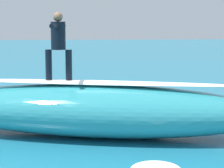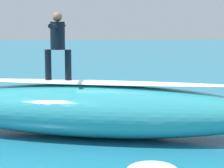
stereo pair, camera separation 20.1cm
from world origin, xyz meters
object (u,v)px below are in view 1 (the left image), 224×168
(surfer_riding, at_px, (58,41))
(surfboard_paddling, at_px, (156,115))
(surfboard_riding, at_px, (59,82))
(surfer_paddling, at_px, (155,110))

(surfer_riding, relative_size, surfboard_paddling, 0.75)
(surfboard_riding, bearing_deg, surfer_riding, 0.00)
(surfer_paddling, bearing_deg, surfer_riding, 149.59)
(surfboard_riding, distance_m, surfboard_paddling, 3.64)
(surfboard_riding, distance_m, surfer_paddling, 3.47)
(surfboard_riding, bearing_deg, surfboard_paddling, -138.07)
(surfer_riding, bearing_deg, surfboard_riding, 0.00)
(surfer_paddling, bearing_deg, surfboard_paddling, 0.00)
(surfer_riding, distance_m, surfer_paddling, 3.93)
(surfer_paddling, bearing_deg, surfboard_riding, 149.59)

